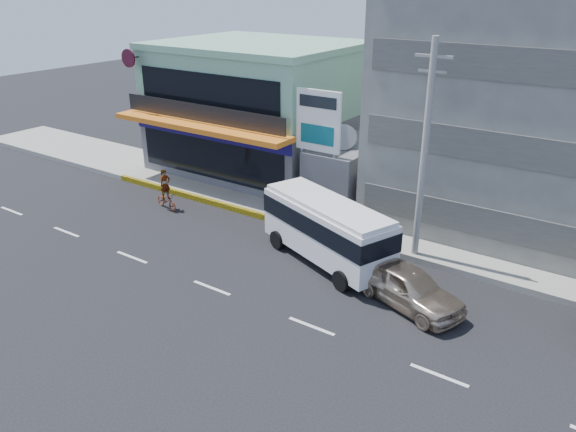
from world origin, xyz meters
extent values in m
plane|color=black|center=(0.00, 0.00, 0.00)|extent=(120.00, 120.00, 0.00)
cube|color=gray|center=(5.00, 9.50, 0.15)|extent=(70.00, 5.00, 0.30)
cube|color=#4D4D52|center=(-8.00, 14.00, 2.00)|extent=(12.00, 10.00, 4.00)
cube|color=#82B897|center=(-8.00, 14.00, 6.00)|extent=(12.00, 10.00, 4.00)
cube|color=orange|center=(-8.00, 8.20, 4.15)|extent=(12.40, 1.80, 0.30)
cube|color=#140D60|center=(-8.00, 8.95, 3.60)|extent=(12.00, 0.12, 0.80)
cube|color=black|center=(-8.00, 8.98, 2.10)|extent=(11.00, 0.06, 2.60)
cube|color=gray|center=(10.00, 15.00, 7.00)|extent=(16.00, 12.00, 14.00)
cube|color=#4D4D52|center=(0.00, 12.00, 1.75)|extent=(3.00, 6.00, 3.50)
cylinder|color=slate|center=(0.00, 11.00, 3.58)|extent=(1.50, 1.50, 0.15)
cylinder|color=gray|center=(-1.50, 9.20, 3.25)|extent=(0.16, 0.16, 6.50)
cylinder|color=gray|center=(0.50, 9.20, 3.25)|extent=(0.16, 0.16, 6.50)
cube|color=white|center=(-0.50, 9.20, 5.30)|extent=(2.60, 0.18, 3.20)
cylinder|color=#999993|center=(6.00, 7.40, 5.00)|extent=(0.30, 0.30, 10.00)
cube|color=#999993|center=(6.00, 7.40, 9.20)|extent=(1.60, 0.12, 0.12)
cube|color=#999993|center=(6.00, 7.40, 8.60)|extent=(1.20, 0.10, 0.10)
cube|color=silver|center=(2.74, 4.84, 1.61)|extent=(7.37, 4.58, 2.31)
cube|color=black|center=(2.74, 4.84, 2.06)|extent=(7.43, 4.64, 0.85)
cube|color=silver|center=(2.74, 4.84, 2.87)|extent=(7.11, 4.32, 0.20)
cylinder|color=black|center=(0.09, 4.67, 0.45)|extent=(0.95, 0.59, 0.91)
cylinder|color=black|center=(0.88, 6.73, 0.45)|extent=(0.95, 0.59, 0.91)
cylinder|color=black|center=(4.60, 2.95, 0.45)|extent=(0.95, 0.59, 0.91)
cylinder|color=black|center=(5.39, 5.01, 0.45)|extent=(0.95, 0.59, 0.91)
imported|color=beige|center=(7.33, 3.48, 0.83)|extent=(5.22, 3.43, 1.65)
imported|color=#63220E|center=(-8.04, 5.25, 0.47)|extent=(1.90, 0.99, 0.95)
imported|color=#66594C|center=(-8.04, 5.25, 1.45)|extent=(0.54, 0.71, 1.74)
camera|label=1|loc=(14.37, -15.19, 12.16)|focal=35.00mm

